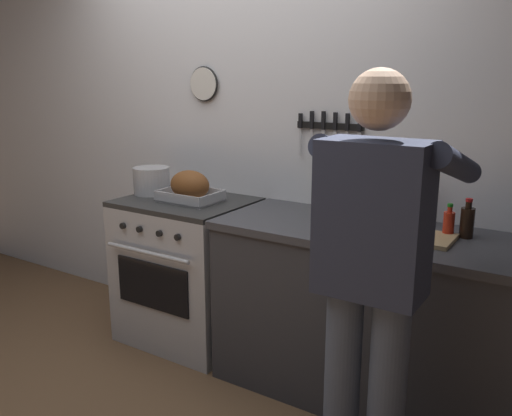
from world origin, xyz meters
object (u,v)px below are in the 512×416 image
at_px(bottle_hot_sauce, 449,223).
at_px(bottle_soy_sauce, 467,222).
at_px(roasting_pan, 190,187).
at_px(person_cook, 373,268).
at_px(bottle_wine_red, 412,198).
at_px(bottle_cooking_oil, 327,191).
at_px(cutting_board, 413,236).
at_px(stock_pot, 152,181).
at_px(bottle_olive_oil, 336,194).
at_px(bottle_dish_soap, 348,198).
at_px(stove, 187,270).

xyz_separation_m(bottle_hot_sauce, bottle_soy_sauce, (0.07, 0.03, 0.01)).
xyz_separation_m(roasting_pan, bottle_hot_sauce, (1.48, 0.09, -0.02)).
relative_size(person_cook, bottle_soy_sauce, 8.94).
distance_m(roasting_pan, bottle_wine_red, 1.28).
xyz_separation_m(bottle_wine_red, bottle_cooking_oil, (-0.49, 0.04, -0.03)).
bearing_deg(cutting_board, stock_pot, 178.06).
bearing_deg(bottle_olive_oil, bottle_hot_sauce, -3.47).
bearing_deg(person_cook, bottle_dish_soap, 17.56).
bearing_deg(roasting_pan, bottle_olive_oil, 7.84).
bearing_deg(stove, stock_pot, 175.52).
distance_m(bottle_wine_red, bottle_cooking_oil, 0.49).
relative_size(bottle_wine_red, bottle_cooking_oil, 1.24).
bearing_deg(bottle_wine_red, bottle_cooking_oil, 174.80).
bearing_deg(bottle_hot_sauce, roasting_pan, -176.65).
distance_m(bottle_olive_oil, bottle_hot_sauce, 0.59).
xyz_separation_m(bottle_hot_sauce, bottle_dish_soap, (-0.57, 0.15, 0.02)).
relative_size(person_cook, cutting_board, 4.61).
distance_m(bottle_soy_sauce, bottle_dish_soap, 0.65).
distance_m(stove, bottle_hot_sauce, 1.61).
height_order(stock_pot, bottle_cooking_oil, bottle_cooking_oil).
relative_size(person_cook, bottle_dish_soap, 7.74).
xyz_separation_m(cutting_board, bottle_cooking_oil, (-0.58, 0.29, 0.10)).
bearing_deg(stove, bottle_olive_oil, 6.67).
distance_m(bottle_wine_red, bottle_hot_sauce, 0.26).
bearing_deg(bottle_soy_sauce, bottle_dish_soap, 169.46).
bearing_deg(stove, bottle_dish_soap, 13.33).
distance_m(cutting_board, bottle_hot_sauce, 0.18).
bearing_deg(bottle_olive_oil, bottle_wine_red, 14.56).
distance_m(stove, bottle_cooking_oil, 1.02).
bearing_deg(bottle_olive_oil, bottle_soy_sauce, -0.15).
relative_size(stove, bottle_hot_sauce, 5.67).
distance_m(stock_pot, bottle_wine_red, 1.61).
height_order(person_cook, bottle_wine_red, person_cook).
bearing_deg(stove, person_cook, -24.32).
height_order(person_cook, cutting_board, person_cook).
height_order(bottle_wine_red, bottle_olive_oil, bottle_wine_red).
relative_size(stock_pot, bottle_soy_sauce, 1.22).
bearing_deg(stove, bottle_wine_red, 8.95).
height_order(bottle_wine_red, bottle_dish_soap, bottle_wine_red).
xyz_separation_m(stock_pot, cutting_board, (1.69, -0.06, -0.07)).
height_order(roasting_pan, bottle_soy_sauce, same).
bearing_deg(bottle_olive_oil, stock_pot, -175.97).
relative_size(stock_pot, bottle_cooking_oil, 0.88).
xyz_separation_m(person_cook, bottle_cooking_oil, (-0.61, 0.90, 0.06)).
relative_size(bottle_wine_red, bottle_olive_oil, 1.05).
bearing_deg(stove, cutting_board, -1.41).
bearing_deg(bottle_wine_red, bottle_hot_sauce, -31.42).
bearing_deg(bottle_cooking_oil, cutting_board, -26.30).
distance_m(roasting_pan, bottle_olive_oil, 0.90).
xyz_separation_m(roasting_pan, bottle_cooking_oil, (0.77, 0.26, 0.02)).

